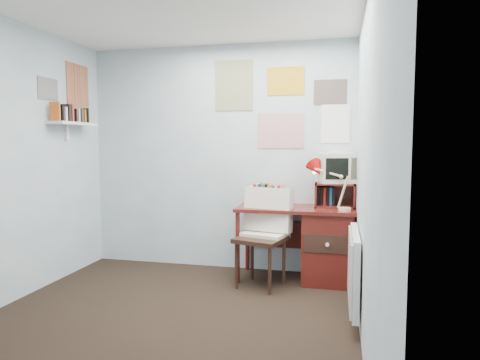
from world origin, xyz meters
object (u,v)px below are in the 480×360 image
object	(u,v)px
radiator	(354,269)
wall_shelf	(73,124)
desk_chair	(261,239)
desk	(322,242)
desk_lamp	(345,188)
crt_tv	(336,167)
tv_riser	(335,195)

from	to	relation	value
radiator	wall_shelf	xyz separation A→B (m)	(-2.86, 0.55, 1.20)
radiator	wall_shelf	world-z (taller)	wall_shelf
desk_chair	wall_shelf	size ratio (longest dim) A/B	1.53
desk	wall_shelf	size ratio (longest dim) A/B	1.94
desk_lamp	crt_tv	world-z (taller)	crt_tv
desk_chair	wall_shelf	bearing A→B (deg)	-161.95
radiator	wall_shelf	distance (m)	3.15
desk_lamp	radiator	distance (m)	0.97
tv_riser	crt_tv	size ratio (longest dim) A/B	1.14
wall_shelf	desk_chair	bearing A→B (deg)	2.16
desk	desk_chair	size ratio (longest dim) A/B	1.27
crt_tv	radiator	xyz separation A→B (m)	(0.16, -1.06, -0.76)
desk_chair	tv_riser	world-z (taller)	tv_riser
desk	tv_riser	distance (m)	0.51
crt_tv	radiator	bearing A→B (deg)	-99.05
desk_lamp	crt_tv	bearing A→B (deg)	92.40
desk_lamp	tv_riser	distance (m)	0.29
desk_chair	crt_tv	bearing A→B (deg)	47.41
desk_chair	radiator	distance (m)	1.07
desk_lamp	radiator	world-z (taller)	desk_lamp
desk_lamp	wall_shelf	xyz separation A→B (m)	(-2.79, -0.23, 0.64)
tv_riser	crt_tv	xyz separation A→B (m)	(0.01, 0.02, 0.29)
radiator	tv_riser	bearing A→B (deg)	99.28
desk_lamp	crt_tv	distance (m)	0.35
tv_riser	wall_shelf	distance (m)	2.83
desk	crt_tv	world-z (taller)	crt_tv
tv_riser	desk_lamp	bearing A→B (deg)	-69.61
desk_chair	desk	bearing A→B (deg)	43.44
desk_lamp	desk_chair	bearing A→B (deg)	175.76
tv_riser	wall_shelf	xyz separation A→B (m)	(-2.69, -0.49, 0.74)
radiator	wall_shelf	bearing A→B (deg)	169.11
desk	radiator	bearing A→B (deg)	-72.76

